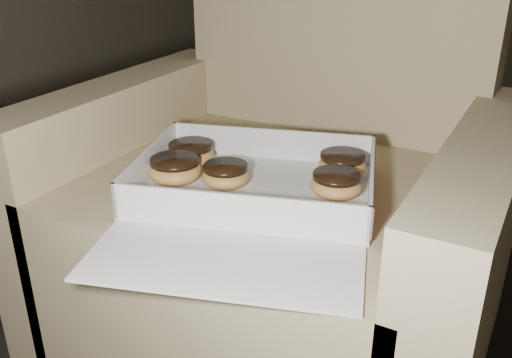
{
  "coord_description": "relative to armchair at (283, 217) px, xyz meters",
  "views": [
    {
      "loc": [
        0.14,
        -1.08,
        0.88
      ],
      "look_at": [
        -0.32,
        -0.25,
        0.44
      ],
      "focal_mm": 40.0,
      "sensor_mm": 36.0,
      "label": 1
    }
  ],
  "objects": [
    {
      "name": "armchair",
      "position": [
        0.0,
        0.0,
        0.0
      ],
      "size": [
        0.89,
        0.75,
        0.93
      ],
      "color": "#9D8C64",
      "rests_on": "floor"
    },
    {
      "name": "floor",
      "position": [
        0.33,
        0.1,
        -0.29
      ],
      "size": [
        4.5,
        4.5,
        0.0
      ],
      "primitive_type": "plane",
      "color": "black",
      "rests_on": "ground"
    },
    {
      "name": "bakery_box",
      "position": [
        0.03,
        -0.19,
        0.14
      ],
      "size": [
        0.54,
        0.59,
        0.07
      ],
      "rotation": [
        0.0,
        0.0,
        0.3
      ],
      "color": "white",
      "rests_on": "armchair"
    },
    {
      "name": "crumb_c",
      "position": [
        -0.13,
        -0.32,
        0.13
      ],
      "size": [
        0.01,
        0.01,
        0.0
      ],
      "primitive_type": "ellipsoid",
      "color": "black",
      "rests_on": "bakery_box"
    },
    {
      "name": "crumb_e",
      "position": [
        0.06,
        -0.2,
        0.13
      ],
      "size": [
        0.01,
        0.01,
        0.0
      ],
      "primitive_type": "ellipsoid",
      "color": "black",
      "rests_on": "bakery_box"
    },
    {
      "name": "crumb_d",
      "position": [
        -0.03,
        -0.24,
        0.13
      ],
      "size": [
        0.01,
        0.01,
        0.0
      ],
      "primitive_type": "ellipsoid",
      "color": "black",
      "rests_on": "bakery_box"
    },
    {
      "name": "donut_b",
      "position": [
        -0.15,
        -0.11,
        0.16
      ],
      "size": [
        0.09,
        0.09,
        0.05
      ],
      "color": "gold",
      "rests_on": "bakery_box"
    },
    {
      "name": "crumb_a",
      "position": [
        -0.14,
        -0.27,
        0.13
      ],
      "size": [
        0.01,
        0.01,
        0.0
      ],
      "primitive_type": "ellipsoid",
      "color": "black",
      "rests_on": "bakery_box"
    },
    {
      "name": "donut_d",
      "position": [
        -0.04,
        -0.16,
        0.16
      ],
      "size": [
        0.09,
        0.09,
        0.04
      ],
      "color": "gold",
      "rests_on": "bakery_box"
    },
    {
      "name": "donut_a",
      "position": [
        0.13,
        -0.02,
        0.16
      ],
      "size": [
        0.09,
        0.09,
        0.05
      ],
      "color": "gold",
      "rests_on": "bakery_box"
    },
    {
      "name": "donut_c",
      "position": [
        0.16,
        -0.11,
        0.16
      ],
      "size": [
        0.09,
        0.09,
        0.05
      ],
      "color": "gold",
      "rests_on": "bakery_box"
    },
    {
      "name": "crumb_b",
      "position": [
        -0.08,
        -0.25,
        0.13
      ],
      "size": [
        0.01,
        0.01,
        0.0
      ],
      "primitive_type": "ellipsoid",
      "color": "black",
      "rests_on": "bakery_box"
    },
    {
      "name": "donut_e",
      "position": [
        -0.13,
        -0.19,
        0.16
      ],
      "size": [
        0.1,
        0.1,
        0.05
      ],
      "color": "gold",
      "rests_on": "bakery_box"
    }
  ]
}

